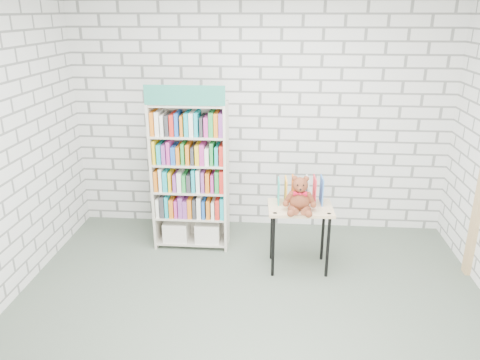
{
  "coord_description": "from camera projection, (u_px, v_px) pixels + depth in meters",
  "views": [
    {
      "loc": [
        0.2,
        -3.5,
        2.6
      ],
      "look_at": [
        -0.15,
        0.95,
        0.97
      ],
      "focal_mm": 35.0,
      "sensor_mm": 36.0,
      "label": 1
    }
  ],
  "objects": [
    {
      "name": "display_table",
      "position": [
        300.0,
        215.0,
        4.81
      ],
      "size": [
        0.68,
        0.49,
        0.7
      ],
      "color": "tan",
      "rests_on": "ground"
    },
    {
      "name": "teddy_bear",
      "position": [
        300.0,
        197.0,
        4.63
      ],
      "size": [
        0.34,
        0.31,
        0.36
      ],
      "color": "brown",
      "rests_on": "display_table"
    },
    {
      "name": "ground",
      "position": [
        249.0,
        318.0,
        4.19
      ],
      "size": [
        4.5,
        4.5,
        0.0
      ],
      "primitive_type": "plane",
      "color": "#4D5A4C",
      "rests_on": "ground"
    },
    {
      "name": "bookshelf",
      "position": [
        190.0,
        175.0,
        5.22
      ],
      "size": [
        0.84,
        0.33,
        1.88
      ],
      "color": "beige",
      "rests_on": "ground"
    },
    {
      "name": "table_books",
      "position": [
        300.0,
        190.0,
        4.83
      ],
      "size": [
        0.47,
        0.23,
        0.27
      ],
      "color": "#29B4A1",
      "rests_on": "display_table"
    },
    {
      "name": "room_shell",
      "position": [
        250.0,
        123.0,
        3.57
      ],
      "size": [
        4.52,
        4.02,
        2.81
      ],
      "color": "silver",
      "rests_on": "ground"
    }
  ]
}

